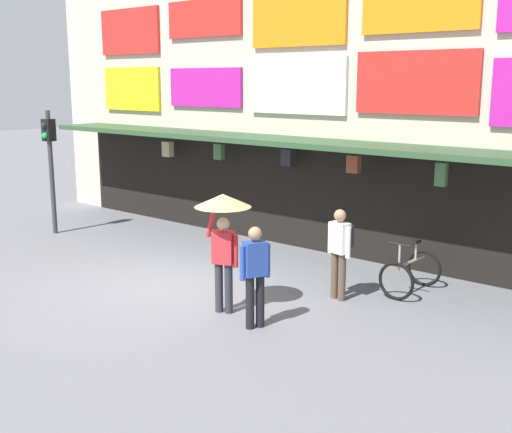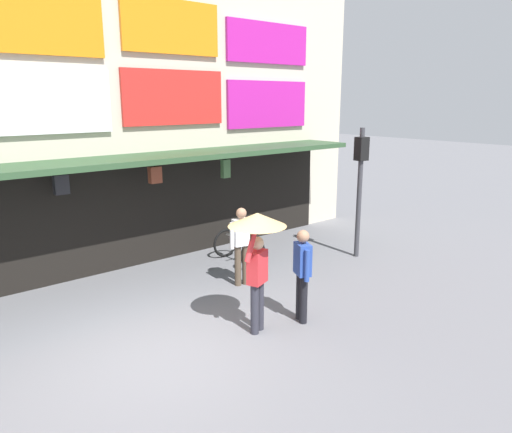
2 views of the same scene
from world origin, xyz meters
name	(u,v)px [view 1 (image 1 of 2)]	position (x,y,z in m)	size (l,w,h in m)	color
ground_plane	(175,285)	(0.00, 0.00, 0.00)	(80.00, 80.00, 0.00)	slate
shopfront	(312,79)	(0.00, 4.57, 3.96)	(18.00, 2.60, 8.00)	beige
traffic_light_near	(50,152)	(-5.67, 1.01, 2.14)	(0.31, 0.34, 3.20)	#38383D
bicycle_parked	(410,273)	(3.74, 2.55, 0.39)	(0.74, 1.17, 1.05)	black
pedestrian_in_white	(255,271)	(2.62, -0.66, 0.95)	(0.35, 0.49, 1.68)	black
pedestrian_with_umbrella	(223,220)	(1.75, -0.47, 1.64)	(0.96, 0.96, 2.08)	#2D2D38
pedestrian_in_black	(340,247)	(2.90, 1.40, 0.98)	(0.52, 0.41, 1.68)	brown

